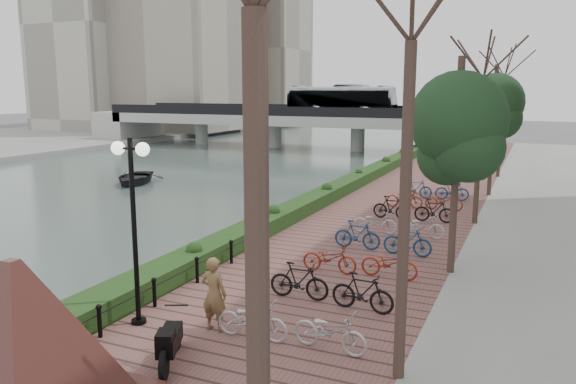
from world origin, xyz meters
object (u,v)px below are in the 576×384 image
Objects in this scene: pedestrian at (214,294)px; motorcycle at (171,340)px; lamppost at (132,190)px; granite_monument at (18,340)px; boat at (135,177)px.

motorcycle is at bearing 93.00° from pedestrian.
lamppost is at bearing 14.25° from pedestrian.
boat is (-15.91, 22.48, -1.48)m from granite_monument.
pedestrian is at bearing 66.61° from motorcycle.
granite_monument is 4.48m from lamppost.
pedestrian is 24.82m from boat.
pedestrian is (-0.03, 1.75, 0.38)m from motorcycle.
motorcycle is 1.79m from pedestrian.
lamppost reaches higher than pedestrian.
granite_monument is 4.58m from pedestrian.
motorcycle is 26.13m from boat.
pedestrian is (1.09, 4.41, -0.55)m from granite_monument.
motorcycle is (1.11, 2.66, -0.92)m from granite_monument.
motorcycle is at bearing 67.32° from granite_monument.
pedestrian reaches higher than motorcycle.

